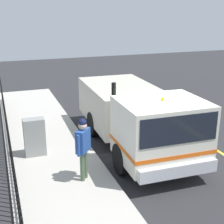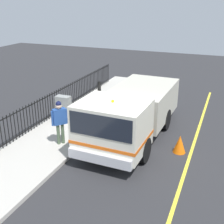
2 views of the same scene
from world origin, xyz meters
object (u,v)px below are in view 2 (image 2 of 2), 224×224
worker_standing (59,118)px  work_truck (130,112)px  traffic_cone (180,144)px  utility_cabinet (64,109)px

worker_standing → work_truck: bearing=-15.0°
worker_standing → traffic_cone: size_ratio=2.55×
work_truck → traffic_cone: 2.40m
worker_standing → traffic_cone: bearing=-32.8°
utility_cabinet → traffic_cone: size_ratio=1.76×
worker_standing → utility_cabinet: (1.10, -2.10, -0.49)m
traffic_cone → worker_standing: bearing=16.5°
worker_standing → utility_cabinet: worker_standing is taller
work_truck → traffic_cone: (-2.19, 0.27, -0.95)m
worker_standing → utility_cabinet: size_ratio=1.45×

